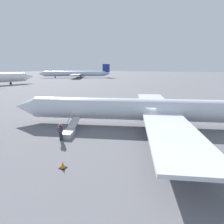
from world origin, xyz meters
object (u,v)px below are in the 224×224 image
object	(u,v)px
airplane_main	(156,110)
airplane_far_left	(76,74)
passenger	(60,130)
boarding_stairs	(69,131)

from	to	relation	value
airplane_main	airplane_far_left	xyz separation A→B (m)	(78.32, -73.57, 0.71)
passenger	airplane_far_left	bearing A→B (deg)	16.89
boarding_stairs	passenger	distance (m)	1.68
airplane_far_left	passenger	distance (m)	109.27
airplane_main	passenger	size ratio (longest dim) A/B	18.38
airplane_far_left	passenger	world-z (taller)	airplane_far_left
boarding_stairs	airplane_far_left	bearing A→B (deg)	17.27
airplane_main	boarding_stairs	distance (m)	10.20
airplane_main	boarding_stairs	bearing A→B (deg)	22.35
airplane_far_left	airplane_main	bearing A→B (deg)	102.00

